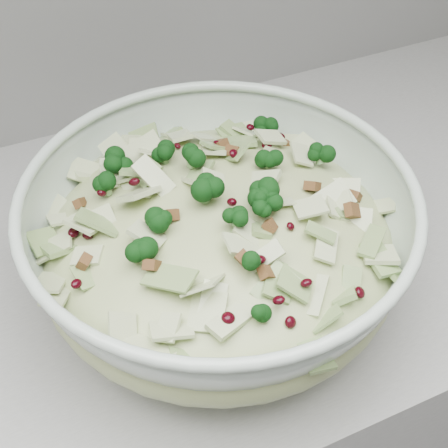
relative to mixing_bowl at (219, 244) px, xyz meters
name	(u,v)px	position (x,y,z in m)	size (l,w,h in m)	color
mixing_bowl	(219,244)	(0.00, 0.00, 0.00)	(0.44, 0.44, 0.16)	#B5C7B7
salad	(219,227)	(0.00, 0.00, 0.03)	(0.48, 0.48, 0.16)	#AEBB80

